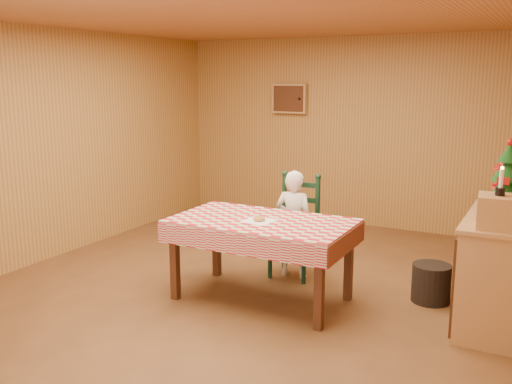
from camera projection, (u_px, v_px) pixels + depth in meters
ground at (246, 290)px, 5.58m from camera, size 6.00×6.00×0.00m
cabin_walls at (271, 100)px, 5.69m from camera, size 5.10×6.05×2.65m
dining_table at (262, 228)px, 5.23m from camera, size 1.66×0.96×0.77m
ladder_chair at (296, 228)px, 5.95m from camera, size 0.44×0.40×1.08m
seated_child at (294, 224)px, 5.89m from camera, size 0.41×0.27×1.12m
napkin at (259, 221)px, 5.17m from camera, size 0.28×0.28×0.00m
donut at (259, 219)px, 5.17m from camera, size 0.14×0.14×0.04m
shelf_unit at (496, 270)px, 4.77m from camera, size 0.54×1.24×0.93m
crate at (498, 212)px, 4.30m from camera, size 0.33×0.33×0.25m
christmas_tree at (507, 178)px, 4.83m from camera, size 0.34×0.34×0.62m
flower_arrangement at (503, 182)px, 5.13m from camera, size 0.24×0.24×0.40m
candle_set at (501, 187)px, 4.26m from camera, size 0.07×0.07×0.22m
storage_bin at (431, 283)px, 5.28m from camera, size 0.43×0.43×0.36m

